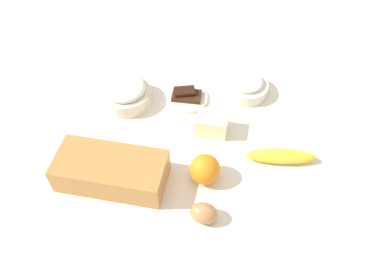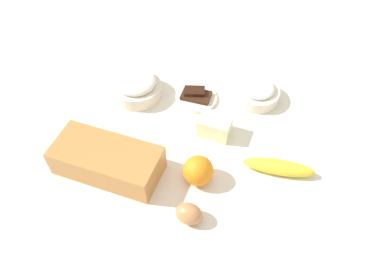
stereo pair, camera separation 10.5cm
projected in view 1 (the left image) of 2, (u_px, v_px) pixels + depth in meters
The scene contains 9 objects.
ground_plane at pixel (192, 148), 1.09m from camera, with size 2.40×2.40×0.02m, color silver.
loaf_pan at pixel (111, 170), 0.97m from camera, with size 0.30×0.18×0.08m.
flour_bowl at pixel (126, 93), 1.17m from camera, with size 0.15×0.15×0.08m.
sugar_bowl at pixel (246, 86), 1.20m from camera, with size 0.14×0.14×0.06m.
banana at pixel (281, 156), 1.03m from camera, with size 0.19×0.04×0.04m, color yellow.
orange_fruit at pixel (205, 169), 0.98m from camera, with size 0.08×0.08×0.08m, color orange.
butter_block at pixel (212, 124), 1.09m from camera, with size 0.09×0.06×0.06m, color #F4EDB2.
egg_near_butter at pixel (204, 213), 0.91m from camera, with size 0.05×0.05×0.07m, color #B97D4C.
chocolate_plate at pixel (187, 97), 1.19m from camera, with size 0.13×0.13×0.03m.
Camera 1 is at (-0.26, 0.62, 0.84)m, focal length 35.70 mm.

